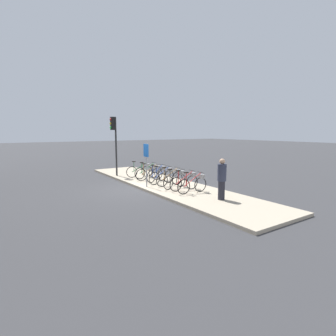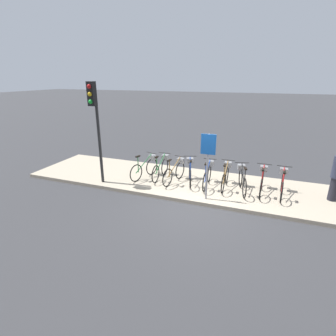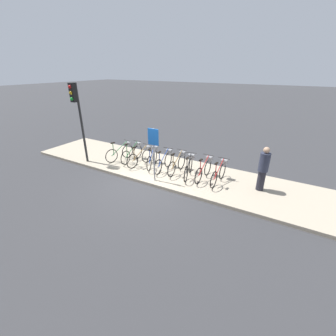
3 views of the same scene
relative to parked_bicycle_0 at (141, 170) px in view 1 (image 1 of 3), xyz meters
The scene contains 14 objects.
ground_plane 2.75m from the parked_bicycle_0, 29.49° to the right, with size 120.00×120.00×0.00m, color #38383A.
sidewalk 2.40m from the parked_bicycle_0, ahead, with size 13.43×2.91×0.12m.
parked_bicycle_0 is the anchor object (origin of this frame).
parked_bicycle_1 0.58m from the parked_bicycle_0, 17.03° to the left, with size 0.46×1.52×0.94m.
parked_bicycle_2 1.17m from the parked_bicycle_0, ahead, with size 0.47×1.50×0.94m.
parked_bicycle_3 1.68m from the parked_bicycle_0, ahead, with size 0.60×1.46×0.94m.
parked_bicycle_4 2.33m from the parked_bicycle_0, ahead, with size 0.46×1.52×0.94m.
parked_bicycle_5 2.94m from the parked_bicycle_0, ahead, with size 0.46×1.52×0.94m.
parked_bicycle_6 3.49m from the parked_bicycle_0, ahead, with size 0.52×1.49×0.94m.
parked_bicycle_7 4.11m from the parked_bicycle_0, ahead, with size 0.46×1.52×0.94m.
parked_bicycle_8 4.72m from the parked_bicycle_0, ahead, with size 0.46×1.52×0.94m.
pedestrian 6.19m from the parked_bicycle_0, ahead, with size 0.34×0.34×1.60m.
traffic_light 2.65m from the parked_bicycle_0, 139.19° to the right, with size 0.24×0.40×3.45m.
sign_post 2.90m from the parked_bicycle_0, 22.29° to the right, with size 0.44×0.07×2.04m.
Camera 1 is at (10.96, -5.60, 2.77)m, focal length 28.00 mm.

